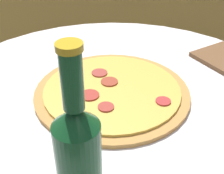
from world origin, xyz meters
The scene contains 3 objects.
table centered at (0.00, 0.00, 0.53)m, with size 0.93×0.93×0.68m.
pizza centered at (-0.01, 0.03, 0.69)m, with size 0.36×0.36×0.02m.
beer_bottle centered at (0.00, -0.29, 0.79)m, with size 0.06×0.06×0.28m.
Camera 1 is at (0.09, -0.56, 1.10)m, focal length 50.00 mm.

